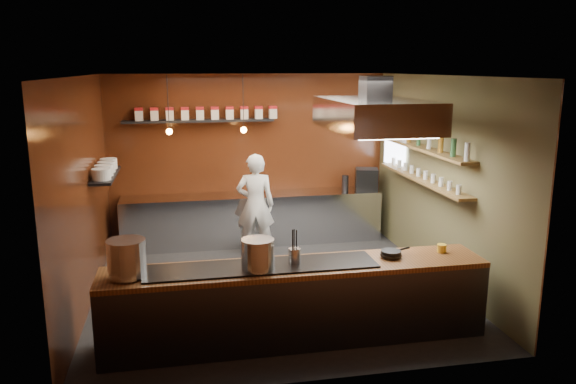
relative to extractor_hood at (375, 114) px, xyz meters
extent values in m
plane|color=black|center=(-1.30, 0.40, -2.51)|extent=(5.00, 5.00, 0.00)
plane|color=#321209|center=(-1.30, 2.90, -1.01)|extent=(5.00, 0.00, 5.00)
plane|color=#321209|center=(-3.80, 0.40, -1.01)|extent=(0.00, 5.00, 5.00)
plane|color=brown|center=(1.20, 0.40, -1.01)|extent=(0.00, 5.00, 5.00)
plane|color=silver|center=(-1.30, 0.40, 0.49)|extent=(5.00, 5.00, 0.00)
plane|color=white|center=(1.15, 2.10, -0.61)|extent=(0.00, 1.00, 1.00)
cube|color=silver|center=(-1.30, 2.57, -2.06)|extent=(4.60, 0.65, 0.90)
cube|color=#38383D|center=(-1.30, -1.20, -2.08)|extent=(4.40, 0.70, 0.86)
cube|color=brown|center=(-1.30, -1.20, -1.62)|extent=(4.40, 0.72, 0.06)
cube|color=black|center=(-1.70, -1.20, -1.58)|extent=(2.60, 0.55, 0.02)
cube|color=black|center=(-2.20, 2.76, -0.31)|extent=(2.60, 0.26, 0.04)
cube|color=black|center=(-3.64, 1.40, -0.96)|extent=(0.30, 1.40, 0.04)
cube|color=brown|center=(1.04, 0.70, -0.59)|extent=(0.26, 2.80, 0.04)
cube|color=brown|center=(1.04, 0.70, -1.06)|extent=(0.26, 2.80, 0.04)
cube|color=#38383D|center=(0.00, 0.00, 0.34)|extent=(0.35, 0.35, 0.30)
cube|color=silver|center=(0.00, 0.00, -0.01)|extent=(1.20, 2.00, 0.40)
cube|color=white|center=(0.00, 0.00, -0.22)|extent=(1.00, 1.80, 0.02)
cylinder|color=black|center=(-2.70, 2.10, 0.04)|extent=(0.01, 0.01, 0.90)
sphere|color=orange|center=(-2.70, 2.10, -0.41)|extent=(0.10, 0.10, 0.10)
cylinder|color=black|center=(-1.50, 2.10, 0.04)|extent=(0.01, 0.01, 0.90)
sphere|color=orange|center=(-1.50, 2.10, -0.41)|extent=(0.10, 0.10, 0.10)
cube|color=beige|center=(-3.20, 2.76, -0.20)|extent=(0.13, 0.13, 0.17)
cube|color=#A21417|center=(-3.20, 2.76, -0.09)|extent=(0.13, 0.13, 0.05)
cube|color=beige|center=(-2.94, 2.76, -0.20)|extent=(0.13, 0.13, 0.17)
cube|color=#A21417|center=(-2.94, 2.76, -0.09)|extent=(0.13, 0.13, 0.05)
cube|color=beige|center=(-2.69, 2.76, -0.20)|extent=(0.13, 0.13, 0.17)
cube|color=#A21417|center=(-2.69, 2.76, -0.09)|extent=(0.13, 0.13, 0.05)
cube|color=beige|center=(-2.43, 2.76, -0.20)|extent=(0.13, 0.13, 0.17)
cube|color=#A21417|center=(-2.43, 2.76, -0.09)|extent=(0.13, 0.13, 0.05)
cube|color=beige|center=(-2.18, 2.76, -0.20)|extent=(0.13, 0.13, 0.17)
cube|color=#A21417|center=(-2.18, 2.76, -0.09)|extent=(0.14, 0.13, 0.05)
cube|color=beige|center=(-1.92, 2.76, -0.20)|extent=(0.13, 0.13, 0.17)
cube|color=#A21417|center=(-1.92, 2.76, -0.09)|extent=(0.14, 0.13, 0.05)
cube|color=beige|center=(-1.67, 2.76, -0.20)|extent=(0.13, 0.13, 0.17)
cube|color=#A21417|center=(-1.67, 2.76, -0.09)|extent=(0.14, 0.13, 0.05)
cube|color=beige|center=(-1.41, 2.76, -0.20)|extent=(0.13, 0.13, 0.17)
cube|color=#A21417|center=(-1.41, 2.76, -0.09)|extent=(0.14, 0.13, 0.05)
cube|color=beige|center=(-1.16, 2.76, -0.20)|extent=(0.13, 0.13, 0.17)
cube|color=#A21417|center=(-1.16, 2.76, -0.09)|extent=(0.14, 0.13, 0.05)
cube|color=beige|center=(-0.90, 2.76, -0.20)|extent=(0.13, 0.13, 0.17)
cube|color=#A21417|center=(-0.90, 2.76, -0.09)|extent=(0.14, 0.13, 0.05)
cylinder|color=silver|center=(-3.64, 0.95, -0.86)|extent=(0.26, 0.26, 0.16)
cylinder|color=silver|center=(-3.64, 1.25, -0.86)|extent=(0.26, 0.26, 0.16)
cylinder|color=silver|center=(-3.64, 1.55, -0.86)|extent=(0.26, 0.26, 0.16)
cylinder|color=silver|center=(-3.64, 1.85, -0.86)|extent=(0.26, 0.26, 0.16)
cylinder|color=silver|center=(1.04, -0.60, -0.45)|extent=(0.06, 0.06, 0.24)
cylinder|color=#2D5933|center=(1.04, -0.23, -0.45)|extent=(0.06, 0.06, 0.24)
cylinder|color=#8C601E|center=(1.04, 0.14, -0.45)|extent=(0.06, 0.06, 0.24)
cylinder|color=silver|center=(1.04, 0.51, -0.45)|extent=(0.06, 0.06, 0.24)
cylinder|color=#2D5933|center=(1.04, 0.89, -0.45)|extent=(0.06, 0.06, 0.24)
cylinder|color=#8C601E|center=(1.04, 1.26, -0.45)|extent=(0.06, 0.06, 0.24)
cylinder|color=silver|center=(1.04, 1.63, -0.45)|extent=(0.06, 0.06, 0.24)
cylinder|color=#2D5933|center=(1.04, 2.00, -0.45)|extent=(0.06, 0.06, 0.24)
cylinder|color=silver|center=(1.04, -0.45, -0.97)|extent=(0.07, 0.07, 0.13)
cylinder|color=silver|center=(1.04, -0.19, -0.97)|extent=(0.07, 0.07, 0.13)
cylinder|color=silver|center=(1.04, 0.06, -0.97)|extent=(0.07, 0.07, 0.13)
cylinder|color=silver|center=(1.04, 0.32, -0.97)|extent=(0.07, 0.07, 0.13)
cylinder|color=silver|center=(1.04, 0.57, -0.97)|extent=(0.07, 0.07, 0.13)
cylinder|color=silver|center=(1.04, 0.83, -0.97)|extent=(0.07, 0.07, 0.13)
cylinder|color=silver|center=(1.04, 1.08, -0.97)|extent=(0.07, 0.07, 0.13)
cylinder|color=silver|center=(1.04, 1.34, -0.97)|extent=(0.07, 0.07, 0.13)
cylinder|color=silver|center=(1.04, 1.59, -0.97)|extent=(0.07, 0.07, 0.13)
cylinder|color=silver|center=(1.04, 1.85, -0.97)|extent=(0.07, 0.07, 0.13)
cylinder|color=silver|center=(-3.15, -1.24, -1.37)|extent=(0.49, 0.49, 0.40)
cylinder|color=#B3B5BA|center=(-1.76, -1.30, -1.39)|extent=(0.44, 0.44, 0.34)
cylinder|color=silver|center=(-1.33, -1.20, -1.48)|extent=(0.18, 0.18, 0.18)
cylinder|color=black|center=(-0.16, -1.16, -1.55)|extent=(0.25, 0.25, 0.03)
cylinder|color=black|center=(-0.16, -1.16, -1.52)|extent=(0.24, 0.24, 0.03)
cylinder|color=black|center=(0.03, -1.08, -1.52)|extent=(0.18, 0.09, 0.02)
cylinder|color=yellow|center=(0.51, -1.10, -1.54)|extent=(0.15, 0.15, 0.10)
cube|color=black|center=(0.80, 2.53, -1.41)|extent=(0.48, 0.47, 0.40)
imported|color=silver|center=(-1.34, 1.92, -1.64)|extent=(0.69, 0.51, 1.73)
camera|label=1|loc=(-2.56, -7.10, 0.61)|focal=35.00mm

